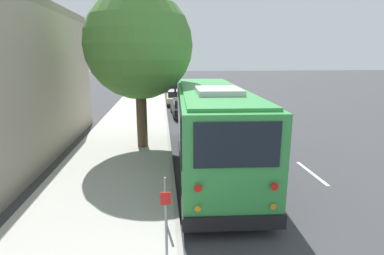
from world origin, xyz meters
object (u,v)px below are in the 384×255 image
parked_sedan_black (183,108)px  street_tree (139,38)px  sign_post_near (166,224)px  shuttle_bus (211,124)px  parked_sedan_tan (176,98)px  parked_sedan_blue (174,89)px  sign_post_far (165,200)px

parked_sedan_black → street_tree: street_tree is taller
sign_post_near → shuttle_bus: bearing=-18.7°
shuttle_bus → sign_post_near: size_ratio=6.83×
shuttle_bus → sign_post_near: bearing=164.1°
shuttle_bus → sign_post_near: 5.91m
parked_sedan_tan → parked_sedan_blue: size_ratio=1.01×
parked_sedan_tan → sign_post_near: (-22.13, 1.30, 0.33)m
parked_sedan_tan → street_tree: (-13.69, 2.28, 4.57)m
parked_sedan_tan → street_tree: street_tree is taller
street_tree → sign_post_near: 9.50m
street_tree → sign_post_near: bearing=-173.4°
parked_sedan_black → parked_sedan_tan: parked_sedan_black is taller
shuttle_bus → parked_sedan_black: bearing=4.4°
street_tree → sign_post_far: (-7.12, -0.98, -4.38)m
parked_sedan_blue → sign_post_near: bearing=177.3°
parked_sedan_blue → parked_sedan_black: bearing=-179.5°
parked_sedan_black → parked_sedan_tan: bearing=0.6°
parked_sedan_blue → parked_sedan_tan: bearing=178.8°
parked_sedan_blue → sign_post_near: 29.71m
sign_post_near → sign_post_far: (1.33, 0.00, -0.14)m
parked_sedan_blue → street_tree: bearing=173.5°
shuttle_bus → street_tree: bearing=47.2°
parked_sedan_blue → sign_post_far: sign_post_far is taller
shuttle_bus → sign_post_far: size_ratio=8.06×
parked_sedan_tan → street_tree: size_ratio=0.59×
shuttle_bus → street_tree: 5.28m
parked_sedan_black → parked_sedan_blue: parked_sedan_blue is taller
parked_sedan_black → parked_sedan_tan: size_ratio=0.98×
sign_post_far → parked_sedan_black: bearing=-5.9°
parked_sedan_tan → street_tree: bearing=171.7°
shuttle_bus → sign_post_far: shuttle_bus is taller
parked_sedan_tan → parked_sedan_blue: parked_sedan_blue is taller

